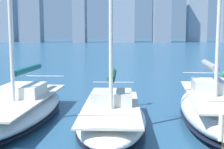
{
  "coord_description": "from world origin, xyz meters",
  "views": [
    {
      "loc": [
        -0.06,
        6.84,
        3.93
      ],
      "look_at": [
        0.23,
        -6.7,
        2.2
      ],
      "focal_mm": 50.0,
      "sensor_mm": 36.0,
      "label": 1
    }
  ],
  "objects": [
    {
      "name": "city_skyline",
      "position": [
        -2.55,
        -156.84,
        18.42
      ],
      "size": [
        171.84,
        24.16,
        51.53
      ],
      "color": "gray",
      "rests_on": "ground"
    },
    {
      "name": "sailboat_grey",
      "position": [
        -4.25,
        -6.89,
        0.75
      ],
      "size": [
        3.69,
        8.72,
        12.21
      ],
      "color": "silver",
      "rests_on": "ground"
    },
    {
      "name": "sailboat_forest",
      "position": [
        0.24,
        -5.98,
        0.58
      ],
      "size": [
        2.95,
        7.51,
        9.35
      ],
      "color": "white",
      "rests_on": "ground"
    },
    {
      "name": "sailboat_teal",
      "position": [
        4.47,
        -7.05,
        0.61
      ],
      "size": [
        3.48,
        9.08,
        10.45
      ],
      "color": "silver",
      "rests_on": "ground"
    }
  ]
}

